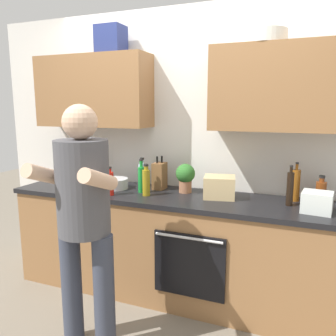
{
  "coord_description": "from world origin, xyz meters",
  "views": [
    {
      "loc": [
        0.99,
        -2.59,
        1.64
      ],
      "look_at": [
        0.01,
        -0.1,
        1.15
      ],
      "focal_mm": 36.15,
      "sensor_mm": 36.0,
      "label": 1
    }
  ],
  "objects": [
    {
      "name": "grocery_bag_bread",
      "position": [
        0.4,
        0.07,
        0.99
      ],
      "size": [
        0.29,
        0.26,
        0.18
      ],
      "primitive_type": "cube",
      "rotation": [
        0.0,
        0.0,
        0.19
      ],
      "color": "tan",
      "rests_on": "counter"
    },
    {
      "name": "grocery_bag_produce",
      "position": [
        1.13,
        -0.06,
        0.97
      ],
      "size": [
        0.22,
        0.21,
        0.15
      ],
      "primitive_type": "cube",
      "rotation": [
        0.0,
        0.0,
        -0.13
      ],
      "color": "silver",
      "rests_on": "counter"
    },
    {
      "name": "mixing_bowl",
      "position": [
        -0.56,
        0.03,
        0.95
      ],
      "size": [
        0.24,
        0.24,
        0.09
      ],
      "primitive_type": "cylinder",
      "color": "silver",
      "rests_on": "counter"
    },
    {
      "name": "bottle_vinegar",
      "position": [
        1.16,
        0.2,
        0.99
      ],
      "size": [
        0.08,
        0.08,
        0.22
      ],
      "color": "brown",
      "rests_on": "counter"
    },
    {
      "name": "counter",
      "position": [
        0.0,
        -0.0,
        0.45
      ],
      "size": [
        2.84,
        0.67,
        0.9
      ],
      "color": "olive",
      "rests_on": "ground"
    },
    {
      "name": "bottle_oil",
      "position": [
        -0.19,
        -0.09,
        1.02
      ],
      "size": [
        0.06,
        0.06,
        0.27
      ],
      "color": "olive",
      "rests_on": "counter"
    },
    {
      "name": "bottle_soy",
      "position": [
        0.94,
        0.04,
        1.03
      ],
      "size": [
        0.05,
        0.05,
        0.31
      ],
      "color": "black",
      "rests_on": "counter"
    },
    {
      "name": "potted_herb",
      "position": [
        0.08,
        0.13,
        1.04
      ],
      "size": [
        0.17,
        0.17,
        0.25
      ],
      "color": "#9E6647",
      "rests_on": "counter"
    },
    {
      "name": "bottle_syrup",
      "position": [
        0.98,
        0.19,
        1.03
      ],
      "size": [
        0.06,
        0.06,
        0.31
      ],
      "color": "#8C4C14",
      "rests_on": "counter"
    },
    {
      "name": "cup_ceramic",
      "position": [
        -0.79,
        -0.11,
        0.94
      ],
      "size": [
        0.07,
        0.07,
        0.08
      ],
      "primitive_type": "cylinder",
      "color": "#BF4C47",
      "rests_on": "counter"
    },
    {
      "name": "bottle_water",
      "position": [
        -0.36,
        0.18,
        1.02
      ],
      "size": [
        0.07,
        0.07,
        0.27
      ],
      "color": "silver",
      "rests_on": "counter"
    },
    {
      "name": "person_standing",
      "position": [
        -0.29,
        -0.84,
        0.97
      ],
      "size": [
        0.49,
        0.45,
        1.65
      ],
      "color": "#383D4C",
      "rests_on": "ground"
    },
    {
      "name": "ground_plane",
      "position": [
        0.0,
        0.0,
        0.0
      ],
      "size": [
        12.0,
        12.0,
        0.0
      ],
      "primitive_type": "plane",
      "color": "#756B5B"
    },
    {
      "name": "bottle_hotsauce",
      "position": [
        -0.48,
        -0.19,
        1.0
      ],
      "size": [
        0.06,
        0.06,
        0.24
      ],
      "color": "red",
      "rests_on": "counter"
    },
    {
      "name": "back_wall_unit",
      "position": [
        0.0,
        0.28,
        1.49
      ],
      "size": [
        4.0,
        0.39,
        2.5
      ],
      "color": "silver",
      "rests_on": "ground"
    },
    {
      "name": "bottle_juice",
      "position": [
        -0.93,
        0.04,
        1.05
      ],
      "size": [
        0.07,
        0.07,
        0.33
      ],
      "color": "orange",
      "rests_on": "counter"
    },
    {
      "name": "knife_block",
      "position": [
        -0.18,
        0.17,
        1.02
      ],
      "size": [
        0.1,
        0.14,
        0.3
      ],
      "color": "brown",
      "rests_on": "counter"
    },
    {
      "name": "cup_coffee",
      "position": [
        -0.94,
        -0.08,
        0.94
      ],
      "size": [
        0.07,
        0.07,
        0.09
      ],
      "primitive_type": "cylinder",
      "color": "white",
      "rests_on": "counter"
    },
    {
      "name": "bottle_soda",
      "position": [
        -0.27,
        -0.01,
        1.02
      ],
      "size": [
        0.06,
        0.06,
        0.29
      ],
      "color": "#198C33",
      "rests_on": "counter"
    }
  ]
}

